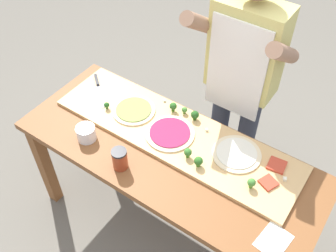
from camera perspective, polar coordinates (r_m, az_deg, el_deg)
The scene contains 23 objects.
ground_plane at distance 2.79m, azimuth 0.07°, elevation -14.06°, with size 8.00×8.00×0.00m, color #6B665B.
prep_table at distance 2.23m, azimuth 0.08°, elevation -5.48°, with size 1.72×0.69×0.79m.
cutting_board at distance 2.21m, azimuth 1.06°, elevation -1.06°, with size 1.47×0.41×0.02m, color tan.
chefs_knife at distance 2.52m, azimuth -10.19°, elevation 5.82°, with size 0.26×0.21×0.02m.
pizza_whole_pesto_green at distance 2.32m, azimuth -5.04°, elevation 2.34°, with size 0.26×0.26×0.02m.
pizza_whole_beet_magenta at distance 2.19m, azimuth 0.28°, elevation -1.04°, with size 0.28×0.28×0.02m.
pizza_whole_white_garlic at distance 2.12m, azimuth 10.01°, elevation -4.01°, with size 0.27×0.27×0.02m.
pizza_slice_center at distance 2.12m, azimuth 15.65°, elevation -5.54°, with size 0.09×0.09×0.01m, color #BC3D28.
pizza_slice_near_left at distance 2.04m, azimuth 14.48°, elevation -8.02°, with size 0.08×0.08×0.01m, color #BC3D28.
broccoli_floret_back_left at distance 2.03m, azimuth 4.48°, elevation -5.18°, with size 0.05×0.05×0.06m.
broccoli_floret_front_mid at distance 2.34m, azimuth -8.97°, elevation 3.02°, with size 0.03×0.03×0.05m.
broccoli_floret_center_left at distance 2.29m, azimuth 0.76°, elevation 2.88°, with size 0.04×0.04×0.06m.
broccoli_floret_back_right at distance 2.29m, azimuth 2.43°, elevation 2.35°, with size 0.03×0.03×0.04m.
broccoli_floret_front_right at distance 2.25m, azimuth 3.92°, elevation 1.63°, with size 0.05×0.05×0.06m.
broccoli_floret_center_right at distance 2.06m, azimuth 2.93°, elevation -3.89°, with size 0.04×0.04×0.06m.
broccoli_floret_front_left at distance 1.98m, azimuth 12.12°, elevation -8.13°, with size 0.04×0.04×0.06m.
cheese_crumble_a at distance 2.38m, azimuth -0.51°, elevation 3.75°, with size 0.01×0.01×0.01m, color white.
cheese_crumble_b at distance 2.21m, azimuth 5.69°, elevation -0.59°, with size 0.01×0.01×0.01m, color silver.
cheese_crumble_c at distance 2.07m, azimuth 16.73°, elevation -7.44°, with size 0.02×0.02×0.02m, color silver.
flour_cup at distance 2.22m, azimuth -11.87°, elevation -1.12°, with size 0.11×0.11×0.09m.
sauce_jar at distance 2.04m, azimuth -7.07°, elevation -4.81°, with size 0.08×0.08×0.12m.
recipe_note at distance 1.90m, azimuth 15.19°, elevation -15.88°, with size 0.13×0.16×0.00m, color white.
cook_center at distance 2.32m, azimuth 10.73°, elevation 7.43°, with size 0.54×0.39×1.67m.
Camera 1 is at (0.78, -1.13, 2.43)m, focal length 41.64 mm.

